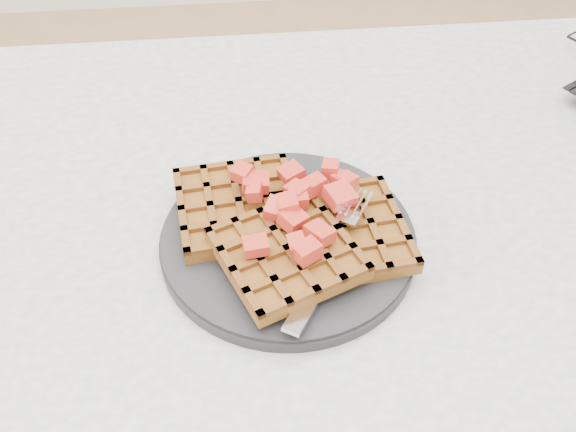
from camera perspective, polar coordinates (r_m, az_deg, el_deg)
The scene contains 5 objects.
table at distance 0.73m, azimuth 7.37°, elevation -7.62°, with size 1.20×0.80×0.75m.
plate at distance 0.62m, azimuth 0.00°, elevation -2.09°, with size 0.25×0.25×0.02m, color black.
waffles at distance 0.60m, azimuth 0.05°, elevation -1.11°, with size 0.23×0.21×0.03m.
strawberry_pile at distance 0.59m, azimuth 0.00°, elevation 0.97°, with size 0.15×0.15×0.02m, color #A5180E, non-canonical shape.
fork at distance 0.59m, azimuth 4.13°, elevation -3.46°, with size 0.02×0.18×0.02m, color silver, non-canonical shape.
Camera 1 is at (-0.14, -0.43, 1.21)m, focal length 40.00 mm.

